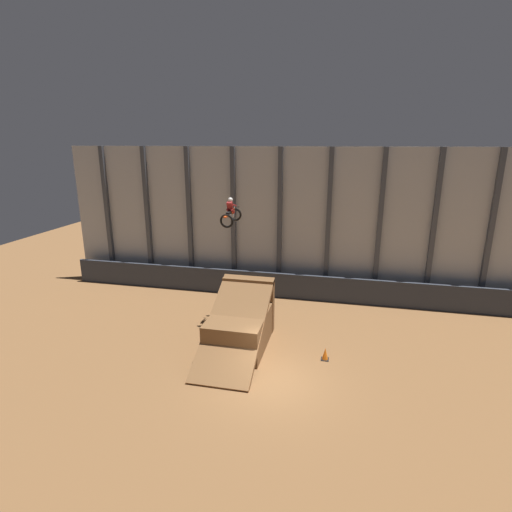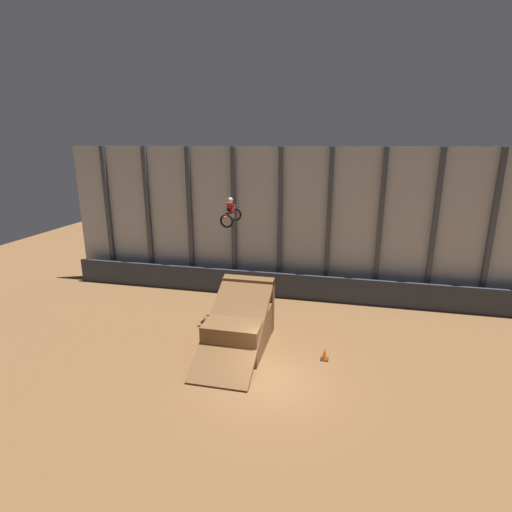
% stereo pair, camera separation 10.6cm
% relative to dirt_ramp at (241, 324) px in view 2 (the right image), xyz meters
% --- Properties ---
extents(ground_plane, '(60.00, 60.00, 0.00)m').
position_rel_dirt_ramp_xyz_m(ground_plane, '(2.19, -2.98, -1.02)').
color(ground_plane, brown).
extents(arena_back_wall, '(32.00, 0.40, 9.41)m').
position_rel_dirt_ramp_xyz_m(arena_back_wall, '(2.19, 7.41, 3.69)').
color(arena_back_wall, '#ADB2B7').
rests_on(arena_back_wall, ground_plane).
extents(lower_barrier, '(31.36, 0.20, 1.63)m').
position_rel_dirt_ramp_xyz_m(lower_barrier, '(2.19, 6.43, -0.20)').
color(lower_barrier, '#2D333D').
rests_on(lower_barrier, ground_plane).
extents(dirt_ramp, '(2.69, 5.87, 3.03)m').
position_rel_dirt_ramp_xyz_m(dirt_ramp, '(0.00, 0.00, 0.00)').
color(dirt_ramp, brown).
rests_on(dirt_ramp, ground_plane).
extents(rider_bike_solo, '(0.80, 1.80, 1.50)m').
position_rel_dirt_ramp_xyz_m(rider_bike_solo, '(-1.15, 2.51, 5.04)').
color(rider_bike_solo, black).
extents(traffic_cone_near_ramp, '(0.36, 0.36, 0.58)m').
position_rel_dirt_ramp_xyz_m(traffic_cone_near_ramp, '(4.18, -0.68, -0.74)').
color(traffic_cone_near_ramp, black).
rests_on(traffic_cone_near_ramp, ground_plane).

